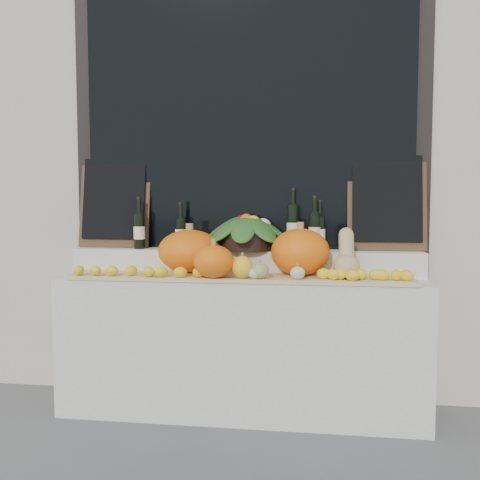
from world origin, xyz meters
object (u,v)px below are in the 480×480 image
object	(u,v)px
pumpkin_left	(190,251)
produce_bowl	(246,232)
pumpkin_right	(300,252)
butternut_squash	(346,258)
wine_bottle_tall	(293,227)

from	to	relation	value
pumpkin_left	produce_bowl	world-z (taller)	produce_bowl
pumpkin_right	butternut_squash	size ratio (longest dim) A/B	1.22
produce_bowl	pumpkin_right	bearing A→B (deg)	-28.45
pumpkin_left	pumpkin_right	bearing A→B (deg)	-3.30
pumpkin_left	produce_bowl	bearing A→B (deg)	23.87
wine_bottle_tall	produce_bowl	bearing A→B (deg)	-171.16
wine_bottle_tall	pumpkin_right	bearing A→B (deg)	-77.23
pumpkin_right	produce_bowl	size ratio (longest dim) A/B	0.61
butternut_squash	wine_bottle_tall	xyz separation A→B (m)	(-0.33, 0.31, 0.17)
produce_bowl	pumpkin_left	bearing A→B (deg)	-156.13
produce_bowl	butternut_squash	bearing A→B (deg)	-22.45
pumpkin_left	wine_bottle_tall	size ratio (longest dim) A/B	1.00
pumpkin_left	wine_bottle_tall	distance (m)	0.70
pumpkin_right	butternut_squash	xyz separation A→B (m)	(0.28, -0.07, -0.02)
produce_bowl	wine_bottle_tall	xyz separation A→B (m)	(0.30, 0.05, 0.03)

